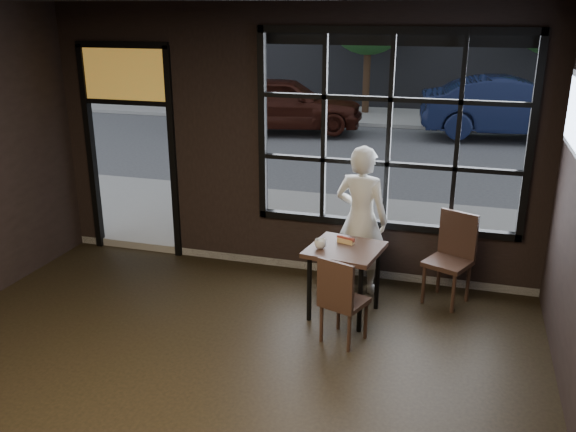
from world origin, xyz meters
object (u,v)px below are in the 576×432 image
(cafe_table, at_px, (344,281))
(chair_near, at_px, (344,299))
(navy_car, at_px, (513,107))
(man, at_px, (361,219))

(cafe_table, height_order, chair_near, chair_near)
(cafe_table, bearing_deg, navy_car, 87.48)
(navy_car, bearing_deg, chair_near, 162.49)
(chair_near, xyz_separation_m, navy_car, (2.02, 10.72, 0.38))
(chair_near, bearing_deg, man, -66.73)
(man, bearing_deg, navy_car, -90.53)
(man, height_order, navy_car, man)
(cafe_table, distance_m, man, 0.84)
(navy_car, bearing_deg, man, 160.76)
(cafe_table, xyz_separation_m, chair_near, (0.11, -0.53, 0.06))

